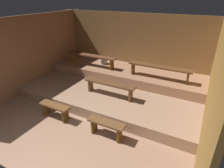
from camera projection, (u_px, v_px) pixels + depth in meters
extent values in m
cube|color=#936E56|center=(102.00, 107.00, 5.79)|extent=(6.33, 5.70, 0.08)
cube|color=olive|center=(134.00, 47.00, 7.22)|extent=(6.33, 0.06, 2.49)
cube|color=brown|center=(30.00, 54.00, 6.41)|extent=(0.06, 5.70, 2.49)
cube|color=olive|center=(212.00, 88.00, 4.06)|extent=(0.06, 5.70, 2.49)
cube|color=#9B785D|center=(114.00, 90.00, 6.38)|extent=(5.53, 3.23, 0.31)
cube|color=#9B6E51|center=(125.00, 73.00, 6.93)|extent=(5.53, 1.50, 0.31)
cube|color=brown|center=(54.00, 106.00, 5.04)|extent=(0.90, 0.27, 0.05)
cube|color=#553C12|center=(46.00, 109.00, 5.27)|extent=(0.05, 0.21, 0.37)
cube|color=#553C12|center=(65.00, 115.00, 4.99)|extent=(0.05, 0.21, 0.37)
cube|color=brown|center=(106.00, 123.00, 4.37)|extent=(0.90, 0.27, 0.05)
cube|color=brown|center=(94.00, 125.00, 4.61)|extent=(0.05, 0.21, 0.37)
cube|color=brown|center=(120.00, 134.00, 4.32)|extent=(0.05, 0.21, 0.37)
cube|color=brown|center=(110.00, 83.00, 5.56)|extent=(1.60, 0.27, 0.05)
cube|color=brown|center=(91.00, 85.00, 5.94)|extent=(0.05, 0.21, 0.37)
cube|color=brown|center=(131.00, 95.00, 5.37)|extent=(0.05, 0.21, 0.37)
cube|color=brown|center=(91.00, 56.00, 7.03)|extent=(2.00, 0.27, 0.05)
cube|color=brown|center=(73.00, 58.00, 7.49)|extent=(0.05, 0.21, 0.37)
cube|color=brown|center=(112.00, 65.00, 6.75)|extent=(0.05, 0.21, 0.37)
cube|color=brown|center=(159.00, 67.00, 5.95)|extent=(2.00, 0.27, 0.05)
cube|color=#543912|center=(133.00, 68.00, 6.41)|extent=(0.05, 0.21, 0.37)
cube|color=#543912|center=(188.00, 78.00, 5.67)|extent=(0.05, 0.21, 0.37)
cylinder|color=#B2A899|center=(104.00, 61.00, 7.34)|extent=(0.28, 0.28, 0.22)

